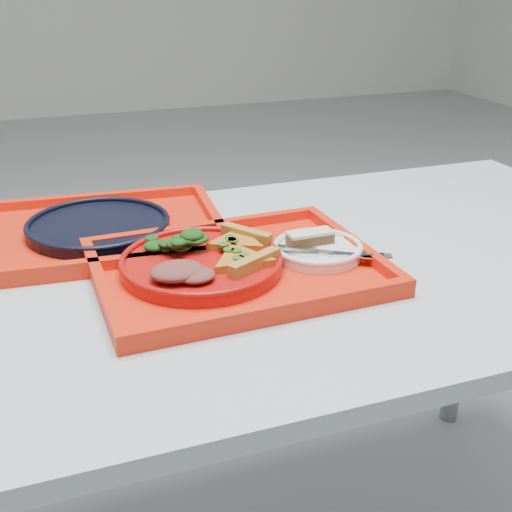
{
  "coord_description": "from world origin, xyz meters",
  "views": [
    {
      "loc": [
        -0.32,
        -0.92,
        1.21
      ],
      "look_at": [
        -0.0,
        -0.03,
        0.78
      ],
      "focal_mm": 45.0,
      "sensor_mm": 36.0,
      "label": 1
    }
  ],
  "objects_px": {
    "dinner_plate": "(202,265)",
    "dessert_bar": "(310,237)",
    "navy_plate": "(99,227)",
    "tray_main": "(236,271)",
    "tray_far": "(99,234)"
  },
  "relations": [
    {
      "from": "dinner_plate",
      "to": "dessert_bar",
      "type": "bearing_deg",
      "value": 3.54
    },
    {
      "from": "dinner_plate",
      "to": "navy_plate",
      "type": "relative_size",
      "value": 1.0
    },
    {
      "from": "dinner_plate",
      "to": "dessert_bar",
      "type": "distance_m",
      "value": 0.2
    },
    {
      "from": "navy_plate",
      "to": "dessert_bar",
      "type": "distance_m",
      "value": 0.39
    },
    {
      "from": "dessert_bar",
      "to": "navy_plate",
      "type": "bearing_deg",
      "value": 145.87
    },
    {
      "from": "dessert_bar",
      "to": "dinner_plate",
      "type": "bearing_deg",
      "value": -177.81
    },
    {
      "from": "tray_main",
      "to": "dessert_bar",
      "type": "bearing_deg",
      "value": 7.24
    },
    {
      "from": "dessert_bar",
      "to": "tray_main",
      "type": "bearing_deg",
      "value": -172.41
    },
    {
      "from": "navy_plate",
      "to": "dinner_plate",
      "type": "bearing_deg",
      "value": -59.04
    },
    {
      "from": "tray_main",
      "to": "tray_far",
      "type": "distance_m",
      "value": 0.3
    },
    {
      "from": "tray_far",
      "to": "dinner_plate",
      "type": "distance_m",
      "value": 0.26
    },
    {
      "from": "tray_main",
      "to": "dinner_plate",
      "type": "bearing_deg",
      "value": 167.99
    },
    {
      "from": "tray_main",
      "to": "navy_plate",
      "type": "xyz_separation_m",
      "value": [
        -0.19,
        0.23,
        0.01
      ]
    },
    {
      "from": "dinner_plate",
      "to": "navy_plate",
      "type": "bearing_deg",
      "value": 120.96
    },
    {
      "from": "dessert_bar",
      "to": "tray_far",
      "type": "bearing_deg",
      "value": 145.87
    }
  ]
}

